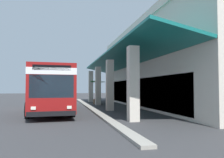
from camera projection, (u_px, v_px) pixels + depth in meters
name	position (u px, v px, depth m)	size (l,w,h in m)	color
ground	(121.00, 106.00, 21.54)	(120.00, 120.00, 0.00)	#38383A
curb_strip	(89.00, 107.00, 20.15)	(28.29, 0.50, 0.12)	#9E998E
plaza_building	(185.00, 66.00, 22.42)	(23.88, 14.38, 7.86)	beige
transit_bus	(50.00, 87.00, 16.87)	(11.34, 3.26, 3.34)	maroon
potted_palm	(97.00, 97.00, 24.99)	(1.89, 1.82, 2.62)	brown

